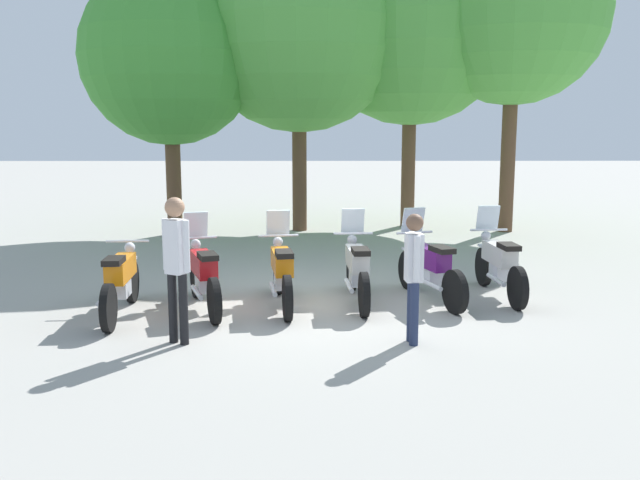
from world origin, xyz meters
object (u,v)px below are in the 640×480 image
motorcycle_3 (357,269)px  motorcycle_1 (203,274)px  motorcycle_2 (282,272)px  person_1 (176,258)px  person_0 (414,269)px  tree_3 (514,11)px  motorcycle_4 (429,267)px  tree_0 (169,56)px  motorcycle_0 (121,281)px  motorcycle_5 (499,264)px  tree_1 (299,25)px  tree_2 (411,22)px

motorcycle_3 → motorcycle_1: bearing=95.8°
motorcycle_2 → motorcycle_3: same height
person_1 → person_0: bearing=-61.3°
motorcycle_3 → tree_3: 9.45m
motorcycle_2 → person_1: person_1 is taller
motorcycle_4 → tree_0: 9.04m
motorcycle_0 → motorcycle_5: (5.62, 1.09, 0.01)m
motorcycle_0 → person_0: 4.17m
person_0 → person_1: person_1 is taller
tree_1 → motorcycle_2: bearing=-90.7°
tree_1 → motorcycle_4: bearing=-73.2°
motorcycle_5 → tree_3: bearing=-20.7°
tree_2 → motorcycle_2: bearing=-109.7°
motorcycle_0 → person_1: size_ratio=1.21×
motorcycle_3 → person_0: person_0 is taller
person_1 → tree_2: size_ratio=0.23×
motorcycle_3 → tree_1: bearing=4.5°
motorcycle_1 → motorcycle_4: bearing=-100.2°
motorcycle_2 → motorcycle_5: bearing=-88.3°
tree_1 → tree_2: 2.92m
motorcycle_3 → tree_0: size_ratio=0.35×
person_0 → tree_0: (-4.62, 8.55, 3.30)m
tree_2 → motorcycle_3: bearing=-102.7°
tree_3 → tree_2: bearing=158.1°
motorcycle_4 → motorcycle_0: bearing=83.1°
tree_2 → tree_3: 2.52m
motorcycle_0 → motorcycle_3: (3.37, 0.71, 0.01)m
tree_0 → tree_2: (5.84, 1.40, 0.96)m
motorcycle_4 → tree_1: tree_1 is taller
motorcycle_1 → motorcycle_2: (1.13, 0.18, 0.00)m
tree_2 → motorcycle_1: bearing=-116.0°
motorcycle_3 → person_0: bearing=-167.8°
person_1 → tree_3: tree_3 is taller
motorcycle_1 → tree_1: bearing=-27.8°
tree_1 → tree_2: tree_2 is taller
motorcycle_5 → person_1: (-4.56, -2.38, 0.56)m
motorcycle_2 → tree_3: (5.26, 7.20, 4.82)m
motorcycle_1 → person_0: bearing=-138.6°
tree_2 → motorcycle_0: bearing=-120.8°
motorcycle_0 → motorcycle_5: 5.72m
motorcycle_0 → motorcycle_3: bearing=-81.6°
motorcycle_0 → motorcycle_1: bearing=-76.7°
tree_1 → person_0: bearing=-80.2°
motorcycle_5 → motorcycle_0: bearing=96.1°
motorcycle_5 → tree_0: 9.56m
motorcycle_1 → motorcycle_2: size_ratio=0.97×
motorcycle_1 → person_0: 3.29m
motorcycle_5 → motorcycle_1: bearing=94.6°
motorcycle_2 → person_0: person_0 is taller
motorcycle_0 → tree_0: (-0.68, 7.25, 3.73)m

